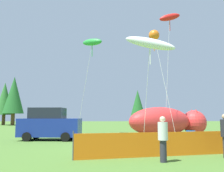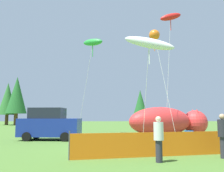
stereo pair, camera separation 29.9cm
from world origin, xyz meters
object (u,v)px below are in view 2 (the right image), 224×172
kite_orange_flower (154,35)px  kite_green_fish (93,43)px  spectator_in_white_shirt (159,137)px  folding_chair (191,138)px  spectator_in_black_shirt (223,134)px  parked_car (50,124)px  kite_white_ghost (149,43)px  kite_red_lizard (170,17)px  inflatable_cat (168,123)px

kite_orange_flower → kite_green_fish: 5.50m
spectator_in_white_shirt → kite_green_fish: size_ratio=0.19×
folding_chair → spectator_in_black_shirt: 2.50m
folding_chair → spectator_in_black_shirt: spectator_in_black_shirt is taller
folding_chair → spectator_in_black_shirt: (0.41, -2.44, 0.37)m
parked_car → kite_green_fish: kite_green_fish is taller
folding_chair → spectator_in_white_shirt: size_ratio=0.57×
kite_white_ghost → kite_red_lizard: 9.46m
spectator_in_white_shirt → kite_orange_flower: kite_orange_flower is taller
folding_chair → spectator_in_white_shirt: (-2.22, -3.18, 0.32)m
folding_chair → parked_car: bearing=104.1°
parked_car → spectator_in_black_shirt: (8.18, -7.40, -0.11)m
folding_chair → kite_white_ghost: 6.15m
kite_green_fish → spectator_in_black_shirt: bearing=-65.0°
kite_green_fish → kite_white_ghost: size_ratio=1.27×
spectator_in_white_shirt → kite_green_fish: bearing=103.0°
spectator_in_white_shirt → spectator_in_black_shirt: 2.74m
kite_orange_flower → kite_red_lizard: bearing=52.1°
spectator_in_black_shirt → folding_chair: bearing=99.6°
spectator_in_white_shirt → spectator_in_black_shirt: size_ratio=0.94×
kite_orange_flower → kite_white_ghost: kite_orange_flower is taller
inflatable_cat → spectator_in_white_shirt: bearing=-127.2°
spectator_in_white_shirt → spectator_in_black_shirt: (2.64, 0.74, 0.05)m
folding_chair → spectator_in_white_shirt: 3.89m
spectator_in_black_shirt → parked_car: bearing=137.9°
kite_green_fish → kite_white_ghost: (3.72, -6.92, -2.08)m
folding_chair → kite_green_fish: bearing=75.2°
kite_orange_flower → kite_white_ghost: (-1.33, -4.75, -2.07)m
kite_orange_flower → kite_red_lizard: size_ratio=0.75×
parked_car → folding_chair: parked_car is taller
parked_car → kite_orange_flower: size_ratio=0.48×
parked_car → spectator_in_black_shirt: parked_car is taller
spectator_in_white_shirt → spectator_in_black_shirt: bearing=15.6°
kite_red_lizard → inflatable_cat: bearing=-117.3°
kite_green_fish → kite_red_lizard: size_ratio=0.76×
parked_car → kite_white_ghost: 8.37m
kite_red_lizard → folding_chair: bearing=-101.3°
inflatable_cat → kite_red_lizard: 9.83m
inflatable_cat → spectator_in_black_shirt: 10.64m
folding_chair → kite_orange_flower: kite_orange_flower is taller
inflatable_cat → kite_white_ghost: kite_white_ghost is taller
parked_car → kite_red_lizard: (9.76, 5.05, 9.64)m
kite_green_fish → kite_white_ghost: kite_green_fish is taller
kite_white_ghost → kite_red_lizard: size_ratio=0.59×
parked_car → kite_orange_flower: bearing=22.3°
spectator_in_black_shirt → kite_orange_flower: bearing=93.0°
kite_orange_flower → kite_green_fish: (-5.06, 2.17, 0.01)m
inflatable_cat → spectator_in_black_shirt: (-0.64, -10.62, -0.14)m
folding_chair → inflatable_cat: (1.05, 8.17, 0.51)m
inflatable_cat → spectator_in_white_shirt: inflatable_cat is taller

